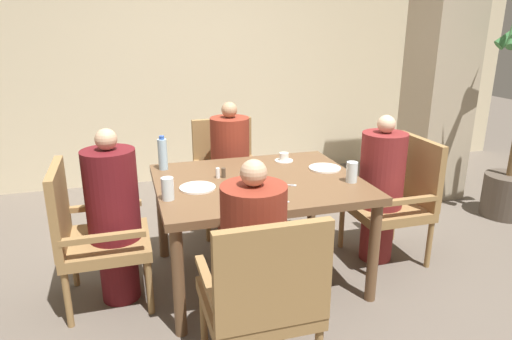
% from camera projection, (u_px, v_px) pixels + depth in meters
% --- Properties ---
extents(ground_plane, '(16.00, 16.00, 0.00)m').
position_uv_depth(ground_plane, '(258.00, 275.00, 3.24)').
color(ground_plane, '#60564C').
extents(wall_back, '(8.00, 0.06, 2.80)m').
position_uv_depth(wall_back, '(197.00, 53.00, 4.93)').
color(wall_back, beige).
rests_on(wall_back, ground_plane).
extents(pillar_stone, '(0.52, 0.52, 2.70)m').
position_uv_depth(pillar_stone, '(442.00, 62.00, 4.41)').
color(pillar_stone, tan).
rests_on(pillar_stone, ground_plane).
extents(dining_table, '(1.34, 1.09, 0.72)m').
position_uv_depth(dining_table, '(258.00, 191.00, 3.04)').
color(dining_table, brown).
rests_on(dining_table, ground_plane).
extents(chair_left_side, '(0.53, 0.53, 0.92)m').
position_uv_depth(chair_left_side, '(90.00, 232.00, 2.80)').
color(chair_left_side, olive).
rests_on(chair_left_side, ground_plane).
extents(diner_in_left_chair, '(0.32, 0.32, 1.13)m').
position_uv_depth(diner_in_left_chair, '(114.00, 216.00, 2.81)').
color(diner_in_left_chair, '#5B1419').
rests_on(diner_in_left_chair, ground_plane).
extents(chair_far_side, '(0.53, 0.53, 0.92)m').
position_uv_depth(chair_far_side, '(227.00, 171.00, 3.96)').
color(chair_far_side, olive).
rests_on(chair_far_side, ground_plane).
extents(diner_in_far_chair, '(0.32, 0.32, 1.11)m').
position_uv_depth(diner_in_far_chair, '(230.00, 166.00, 3.81)').
color(diner_in_far_chair, maroon).
rests_on(diner_in_far_chair, ground_plane).
extents(chair_right_side, '(0.53, 0.53, 0.92)m').
position_uv_depth(chair_right_side, '(397.00, 196.00, 3.38)').
color(chair_right_side, olive).
rests_on(chair_right_side, ground_plane).
extents(diner_in_right_chair, '(0.32, 0.32, 1.10)m').
position_uv_depth(diner_in_right_chair, '(381.00, 188.00, 3.32)').
color(diner_in_right_chair, maroon).
rests_on(diner_in_right_chair, ground_plane).
extents(chair_near_corner, '(0.53, 0.53, 0.92)m').
position_uv_depth(chair_near_corner, '(262.00, 295.00, 2.15)').
color(chair_near_corner, olive).
rests_on(chair_near_corner, ground_plane).
extents(diner_in_near_chair, '(0.32, 0.32, 1.11)m').
position_uv_depth(diner_in_near_chair, '(254.00, 265.00, 2.25)').
color(diner_in_near_chair, maroon).
rests_on(diner_in_near_chair, ground_plane).
extents(plate_main_left, '(0.23, 0.23, 0.01)m').
position_uv_depth(plate_main_left, '(198.00, 188.00, 2.85)').
color(plate_main_left, white).
rests_on(plate_main_left, dining_table).
extents(plate_main_right, '(0.23, 0.23, 0.01)m').
position_uv_depth(plate_main_right, '(325.00, 168.00, 3.24)').
color(plate_main_right, white).
rests_on(plate_main_right, dining_table).
extents(teacup_with_saucer, '(0.14, 0.14, 0.06)m').
position_uv_depth(teacup_with_saucer, '(284.00, 158.00, 3.42)').
color(teacup_with_saucer, white).
rests_on(teacup_with_saucer, dining_table).
extents(water_bottle, '(0.07, 0.07, 0.24)m').
position_uv_depth(water_bottle, '(163.00, 154.00, 3.20)').
color(water_bottle, '#A3C6DB').
rests_on(water_bottle, dining_table).
extents(glass_tall_near, '(0.07, 0.07, 0.13)m').
position_uv_depth(glass_tall_near, '(168.00, 189.00, 2.66)').
color(glass_tall_near, silver).
rests_on(glass_tall_near, dining_table).
extents(glass_tall_mid, '(0.07, 0.07, 0.13)m').
position_uv_depth(glass_tall_mid, '(352.00, 172.00, 2.96)').
color(glass_tall_mid, silver).
rests_on(glass_tall_mid, dining_table).
extents(salt_shaker, '(0.03, 0.03, 0.07)m').
position_uv_depth(salt_shaker, '(218.00, 173.00, 3.04)').
color(salt_shaker, white).
rests_on(salt_shaker, dining_table).
extents(pepper_shaker, '(0.03, 0.03, 0.07)m').
position_uv_depth(pepper_shaker, '(224.00, 173.00, 3.05)').
color(pepper_shaker, '#4C3D2D').
rests_on(pepper_shaker, dining_table).
extents(fork_beside_plate, '(0.15, 0.10, 0.00)m').
position_uv_depth(fork_beside_plate, '(286.00, 185.00, 2.92)').
color(fork_beside_plate, silver).
rests_on(fork_beside_plate, dining_table).
extents(knife_beside_plate, '(0.18, 0.02, 0.00)m').
position_uv_depth(knife_beside_plate, '(276.00, 203.00, 2.62)').
color(knife_beside_plate, silver).
rests_on(knife_beside_plate, dining_table).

